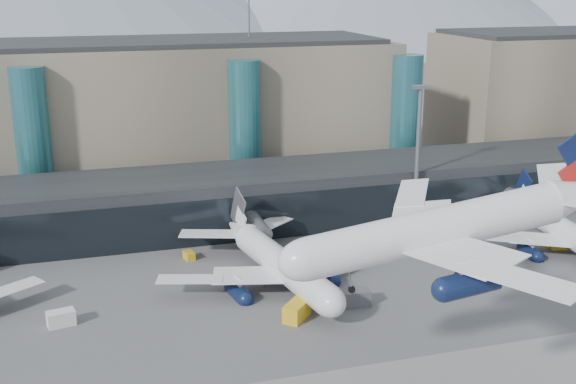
# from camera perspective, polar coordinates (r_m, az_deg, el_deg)

# --- Properties ---
(concourse) EXTENTS (170.00, 27.00, 10.00)m
(concourse) POSITION_cam_1_polar(r_m,az_deg,el_deg) (130.15, -3.88, -0.55)
(concourse) COLOR black
(concourse) RESTS_ON ground
(terminal_main) EXTENTS (130.00, 30.00, 31.00)m
(terminal_main) POSITION_cam_1_polar(r_m,az_deg,el_deg) (156.28, -15.64, 5.71)
(terminal_main) COLOR gray
(terminal_main) RESTS_ON ground
(teal_towers) EXTENTS (116.40, 19.40, 46.00)m
(teal_towers) POSITION_cam_1_polar(r_m,az_deg,el_deg) (141.34, -11.36, 4.32)
(teal_towers) COLOR #296973
(teal_towers) RESTS_ON ground
(lightmast_mid) EXTENTS (3.00, 1.20, 25.60)m
(lightmast_mid) POSITION_cam_1_polar(r_m,az_deg,el_deg) (128.64, 10.20, 3.37)
(lightmast_mid) COLOR slate
(lightmast_mid) RESTS_ON ground
(hero_jet) EXTENTS (36.41, 36.98, 11.94)m
(hero_jet) POSITION_cam_1_polar(r_m,az_deg,el_deg) (72.44, 14.02, -1.63)
(hero_jet) COLOR silver
(hero_jet) RESTS_ON ground
(jet_parked_mid) EXTENTS (37.06, 37.50, 12.11)m
(jet_parked_mid) POSITION_cam_1_polar(r_m,az_deg,el_deg) (106.95, -1.23, -4.59)
(jet_parked_mid) COLOR silver
(jet_parked_mid) RESTS_ON ground
(jet_parked_right) EXTENTS (35.42, 35.05, 11.45)m
(jet_parked_right) POSITION_cam_1_polar(r_m,az_deg,el_deg) (128.31, 20.59, -2.16)
(jet_parked_right) COLOR silver
(jet_parked_right) RESTS_ON ground
(veh_a) EXTENTS (3.82, 2.63, 1.97)m
(veh_a) POSITION_cam_1_polar(r_m,az_deg,el_deg) (98.94, -17.49, -9.49)
(veh_a) COLOR silver
(veh_a) RESTS_ON ground
(veh_b) EXTENTS (1.80, 2.46, 1.28)m
(veh_b) POSITION_cam_1_polar(r_m,az_deg,el_deg) (116.63, -7.83, -4.99)
(veh_b) COLOR gold
(veh_b) RESTS_ON ground
(veh_c) EXTENTS (4.20, 2.39, 2.27)m
(veh_c) POSITION_cam_1_polar(r_m,az_deg,el_deg) (100.10, 5.31, -8.34)
(veh_c) COLOR #4C4C51
(veh_c) RESTS_ON ground
(veh_d) EXTENTS (2.96, 2.40, 1.49)m
(veh_d) POSITION_cam_1_polar(r_m,az_deg,el_deg) (132.14, 11.57, -2.53)
(veh_d) COLOR silver
(veh_d) RESTS_ON ground
(veh_e) EXTENTS (3.38, 2.34, 1.75)m
(veh_e) POSITION_cam_1_polar(r_m,az_deg,el_deg) (127.88, 20.47, -3.85)
(veh_e) COLOR gold
(veh_e) RESTS_ON ground
(veh_g) EXTENTS (1.87, 2.40, 1.23)m
(veh_g) POSITION_cam_1_polar(r_m,az_deg,el_deg) (115.80, 4.34, -5.05)
(veh_g) COLOR silver
(veh_g) RESTS_ON ground
(veh_h) EXTENTS (4.46, 4.59, 2.32)m
(veh_h) POSITION_cam_1_polar(r_m,az_deg,el_deg) (95.98, 0.67, -9.39)
(veh_h) COLOR gold
(veh_h) RESTS_ON ground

